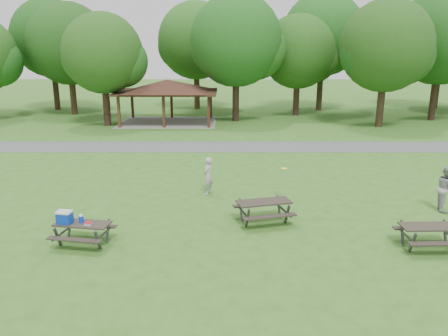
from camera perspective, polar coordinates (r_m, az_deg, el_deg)
ground at (r=15.83m, az=-3.70°, el=-8.40°), size 160.00×160.00×0.00m
asphalt_path at (r=29.18m, az=-1.91°, el=2.77°), size 120.00×3.20×0.02m
pavilion at (r=38.92m, az=-7.42°, el=10.38°), size 8.60×7.01×3.76m
tree_row_c at (r=45.98m, az=-19.49°, el=14.74°), size 8.19×7.80×10.67m
tree_row_d at (r=38.30m, az=-15.39°, el=13.95°), size 6.93×6.60×9.27m
tree_row_e at (r=39.49m, az=1.75°, el=15.97°), size 8.40×8.00×11.02m
tree_row_f at (r=43.55m, az=9.77°, el=14.47°), size 7.35×7.00×9.55m
tree_row_g at (r=38.74m, az=20.50°, el=14.38°), size 7.77×7.40×10.25m
tree_row_h at (r=44.29m, az=26.57°, el=14.67°), size 8.61×8.20×11.37m
tree_deep_a at (r=50.30m, az=-21.54°, el=15.22°), size 8.40×8.00×11.38m
tree_deep_b at (r=47.57m, az=-3.54°, el=15.97°), size 8.40×8.00×11.13m
tree_deep_c at (r=47.57m, az=12.89°, el=16.30°), size 8.82×8.40×11.90m
tree_deep_d at (r=53.23m, az=26.73°, el=14.51°), size 8.40×8.00×11.27m
picnic_table_near at (r=15.42m, az=-18.67°, el=-6.96°), size 2.04×1.74×1.27m
picnic_table_middle at (r=16.51m, az=5.23°, el=-5.00°), size 2.36×2.07×0.87m
picnic_table_far at (r=15.89m, az=25.31°, el=-7.47°), size 1.93×1.58×0.82m
frisbee_in_flight at (r=18.94m, az=7.84°, el=-0.06°), size 0.30×0.30×0.02m
frisbee_thrower at (r=19.62m, az=-2.13°, el=-1.02°), size 0.58×0.71×1.68m
frisbee_catcher at (r=19.70m, az=27.04°, el=-2.39°), size 0.91×1.05×1.87m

